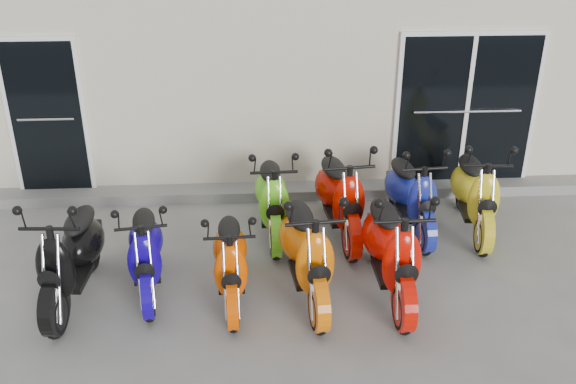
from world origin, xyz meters
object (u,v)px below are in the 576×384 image
scooter_front_black (69,244)px  scooter_front_blue (144,242)px  scooter_front_orange_a (230,251)px  scooter_back_blue (412,185)px  scooter_back_red (340,186)px  scooter_front_orange_b (307,239)px  scooter_back_yellow (476,183)px  scooter_front_red (392,238)px  scooter_back_green (272,189)px

scooter_front_black → scooter_front_blue: bearing=13.9°
scooter_front_orange_a → scooter_back_blue: (2.26, 1.39, 0.05)m
scooter_front_black → scooter_back_red: scooter_back_red is taller
scooter_front_blue → scooter_back_red: bearing=17.6°
scooter_front_orange_b → scooter_back_yellow: (2.26, 1.33, -0.02)m
scooter_front_blue → scooter_front_orange_a: (0.93, -0.22, -0.01)m
scooter_front_orange_a → scooter_front_blue: bearing=163.7°
scooter_front_black → scooter_front_orange_a: size_ratio=1.14×
scooter_front_blue → scooter_back_red: size_ratio=0.87×
scooter_front_orange_a → scooter_front_black: bearing=174.5°
scooter_front_orange_b → scooter_front_red: size_ratio=0.99×
scooter_front_orange_a → scooter_back_red: bearing=42.0°
scooter_front_red → scooter_back_red: size_ratio=1.01×
scooter_front_blue → scooter_front_orange_a: size_ratio=1.02×
scooter_front_blue → scooter_front_red: size_ratio=0.86×
scooter_front_black → scooter_back_green: 2.53m
scooter_front_black → scooter_front_red: size_ratio=0.96×
scooter_front_orange_a → scooter_back_yellow: 3.35m
scooter_front_black → scooter_front_orange_b: bearing=1.9°
scooter_front_red → scooter_back_yellow: scooter_front_red is taller
scooter_front_blue → scooter_back_blue: 3.39m
scooter_back_green → scooter_back_red: size_ratio=0.93×
scooter_front_red → scooter_front_blue: bearing=173.8°
scooter_front_black → scooter_front_red: 3.39m
scooter_back_blue → scooter_back_yellow: scooter_back_yellow is taller
scooter_front_blue → scooter_front_orange_a: 0.95m
scooter_front_orange_a → scooter_back_yellow: size_ratio=0.88×
scooter_back_blue → scooter_front_black: bearing=-166.4°
scooter_front_black → scooter_front_orange_b: (2.49, -0.07, 0.02)m
scooter_front_red → scooter_back_yellow: (1.35, 1.36, -0.03)m
scooter_front_black → scooter_front_blue: 0.77m
scooter_front_blue → scooter_back_yellow: size_ratio=0.90×
scooter_back_red → scooter_front_blue: bearing=-159.7°
scooter_front_orange_a → scooter_front_orange_b: (0.81, 0.02, 0.10)m
scooter_back_red → scooter_back_blue: bearing=-1.6°
scooter_front_blue → scooter_back_blue: bearing=11.8°
scooter_front_orange_a → scooter_front_red: bearing=-3.2°
scooter_front_orange_a → scooter_back_green: scooter_back_green is taller
scooter_front_orange_a → scooter_back_red: 1.88m
scooter_front_blue → scooter_front_orange_b: (1.74, -0.21, 0.09)m
scooter_front_orange_a → scooter_front_orange_b: scooter_front_orange_b is taller
scooter_front_orange_b → scooter_back_green: 1.41m
scooter_front_orange_b → scooter_front_red: (0.90, -0.03, 0.01)m
scooter_front_orange_a → scooter_back_red: (1.34, 1.32, 0.10)m
scooter_front_black → scooter_back_yellow: 4.91m
scooter_back_green → scooter_back_blue: 1.76m
scooter_back_blue → scooter_back_red: bearing=179.3°
scooter_front_blue → scooter_front_red: (2.64, -0.24, 0.10)m
scooter_front_red → scooter_back_green: scooter_front_red is taller
scooter_front_black → scooter_front_blue: size_ratio=1.12×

